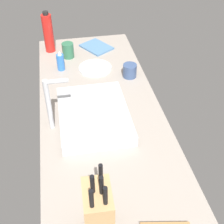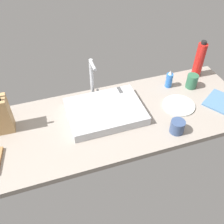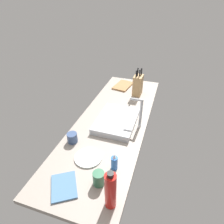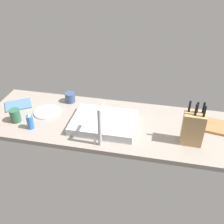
{
  "view_description": "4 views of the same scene",
  "coord_description": "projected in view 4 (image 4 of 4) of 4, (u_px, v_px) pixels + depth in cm",
  "views": [
    {
      "loc": [
        -111.87,
        16.98,
        105.42
      ],
      "look_at": [
        -0.85,
        -3.72,
        10.91
      ],
      "focal_mm": 48.97,
      "sensor_mm": 36.0,
      "label": 1
    },
    {
      "loc": [
        -28.44,
        -106.6,
        114.28
      ],
      "look_at": [
        7.04,
        0.04,
        8.82
      ],
      "focal_mm": 41.4,
      "sensor_mm": 36.0,
      "label": 2
    },
    {
      "loc": [
        139.14,
        43.94,
        109.17
      ],
      "look_at": [
        -4.14,
        -2.5,
        8.91
      ],
      "focal_mm": 30.58,
      "sensor_mm": 36.0,
      "label": 3
    },
    {
      "loc": [
        -32.78,
        153.75,
        117.69
      ],
      "look_at": [
        -0.4,
        -1.63,
        11.74
      ],
      "focal_mm": 42.26,
      "sensor_mm": 36.0,
      "label": 4
    }
  ],
  "objects": [
    {
      "name": "knife_block",
      "position": [
        193.0,
        128.0,
        1.69
      ],
      "size": [
        14.01,
        9.74,
        30.4
      ],
      "rotation": [
        0.0,
        0.0,
        -0.04
      ],
      "color": "tan",
      "rests_on": "countertop_slab"
    },
    {
      "name": "countertop_slab",
      "position": [
        111.0,
        124.0,
        1.95
      ],
      "size": [
        191.45,
        63.26,
        3.5
      ],
      "primitive_type": "cube",
      "color": "gray",
      "rests_on": "ground"
    },
    {
      "name": "dinner_plate",
      "position": [
        47.0,
        112.0,
        2.05
      ],
      "size": [
        20.4,
        20.4,
        1.2
      ],
      "primitive_type": "cylinder",
      "color": "silver",
      "rests_on": "countertop_slab"
    },
    {
      "name": "dish_towel",
      "position": [
        18.0,
        105.0,
        2.13
      ],
      "size": [
        25.18,
        23.7,
        1.2
      ],
      "primitive_type": "cube",
      "rotation": [
        0.0,
        0.0,
        0.57
      ],
      "color": "teal",
      "rests_on": "countertop_slab"
    },
    {
      "name": "coffee_mug",
      "position": [
        15.0,
        116.0,
        1.93
      ],
      "size": [
        7.52,
        7.52,
        9.82
      ],
      "primitive_type": "cylinder",
      "color": "#2D6647",
      "rests_on": "countertop_slab"
    },
    {
      "name": "sink_basin",
      "position": [
        104.0,
        122.0,
        1.9
      ],
      "size": [
        45.6,
        34.18,
        5.51
      ],
      "primitive_type": "cube",
      "color": "#B7BABF",
      "rests_on": "countertop_slab"
    },
    {
      "name": "ceramic_cup",
      "position": [
        70.0,
        97.0,
        2.16
      ],
      "size": [
        8.21,
        8.21,
        8.02
      ],
      "primitive_type": "cylinder",
      "color": "#384C75",
      "rests_on": "countertop_slab"
    },
    {
      "name": "soap_bottle",
      "position": [
        30.0,
        122.0,
        1.86
      ],
      "size": [
        4.65,
        4.65,
        12.97
      ],
      "color": "blue",
      "rests_on": "countertop_slab"
    },
    {
      "name": "cutting_board",
      "position": [
        211.0,
        125.0,
        1.89
      ],
      "size": [
        30.89,
        22.34,
        1.8
      ],
      "primitive_type": "cube",
      "rotation": [
        0.0,
        0.0,
        -0.17
      ],
      "color": "#9E7042",
      "rests_on": "countertop_slab"
    },
    {
      "name": "faucet",
      "position": [
        100.0,
        124.0,
        1.66
      ],
      "size": [
        5.5,
        11.35,
        27.49
      ],
      "color": "#B7BABF",
      "rests_on": "countertop_slab"
    }
  ]
}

